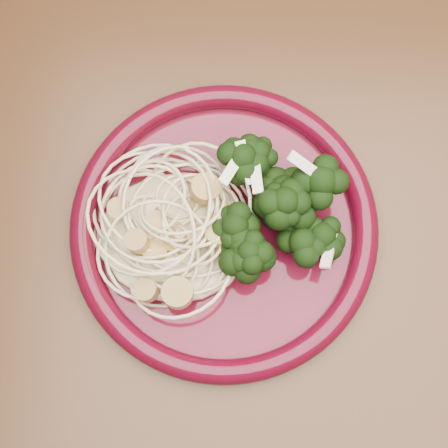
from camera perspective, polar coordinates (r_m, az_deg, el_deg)
dining_table at (r=0.67m, az=-4.86°, el=-6.18°), size 1.20×0.80×0.75m
dinner_plate at (r=0.57m, az=0.00°, el=-0.25°), size 0.34×0.34×0.02m
spaghetti_pile at (r=0.56m, az=-4.45°, el=-0.89°), size 0.17×0.15×0.03m
scallop_cluster at (r=0.52m, az=-4.75°, el=0.12°), size 0.16×0.16×0.04m
broccoli_pile at (r=0.55m, az=5.48°, el=1.49°), size 0.13×0.17×0.05m
onion_garnish at (r=0.52m, az=5.80°, el=2.50°), size 0.09×0.11×0.05m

